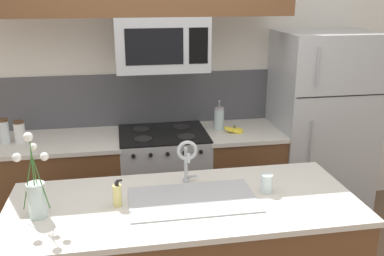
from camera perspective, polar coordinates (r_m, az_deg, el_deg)
name	(u,v)px	position (r m, az deg, el deg)	size (l,w,h in m)	color
rear_partition	(190,80)	(4.03, -0.32, 6.39)	(5.20, 0.10, 2.60)	silver
splash_band	(159,99)	(3.97, -4.46, 3.94)	(3.46, 0.01, 0.48)	#4C4C51
back_counter_left	(62,189)	(3.92, -16.89, -7.81)	(1.05, 0.65, 0.91)	brown
back_counter_right	(240,176)	(4.03, 6.42, -6.37)	(0.69, 0.65, 0.91)	brown
stove_range	(164,181)	(3.90, -3.73, -7.07)	(0.76, 0.64, 0.93)	#A8AAAF
microwave	(161,43)	(3.54, -4.10, 11.18)	(0.74, 0.40, 0.43)	#A8AAAF
refrigerator	(319,127)	(4.17, 16.63, 0.07)	(0.86, 0.74, 1.77)	#A8AAAF
storage_jar_tall	(4,131)	(3.80, -23.76, -0.37)	(0.08, 0.08, 0.21)	silver
storage_jar_medium	(20,132)	(3.78, -22.00, -0.46)	(0.09, 0.09, 0.18)	silver
banana_bunch	(234,130)	(3.78, 5.67, -0.27)	(0.19, 0.15, 0.08)	yellow
french_press	(219,118)	(3.84, 3.62, 1.29)	(0.09, 0.09, 0.27)	silver
kitchen_sink	(193,210)	(2.63, 0.11, -10.91)	(0.76, 0.44, 0.16)	#ADAFB5
sink_faucet	(187,156)	(2.71, -0.68, -3.75)	(0.14, 0.14, 0.31)	#B7BABF
dish_soap_bottle	(117,195)	(2.54, -9.93, -8.79)	(0.06, 0.05, 0.16)	#DBCC75
drinking_glass	(267,184)	(2.70, 9.92, -7.31)	(0.07, 0.07, 0.12)	silver
flower_vase	(36,195)	(2.51, -20.06, -8.43)	(0.19, 0.12, 0.50)	silver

